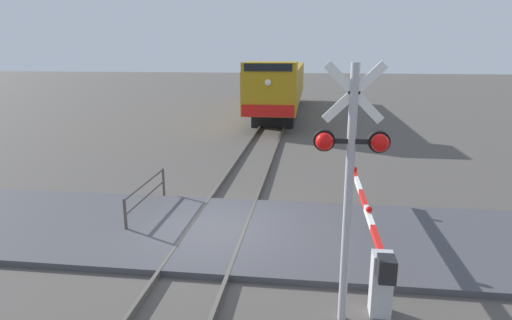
{
  "coord_description": "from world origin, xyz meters",
  "views": [
    {
      "loc": [
        2.29,
        -9.98,
        4.54
      ],
      "look_at": [
        0.88,
        1.04,
        1.7
      ],
      "focal_mm": 30.28,
      "sensor_mm": 36.0,
      "label": 1
    }
  ],
  "objects_px": {
    "locomotive": "(280,85)",
    "guard_railing": "(146,193)",
    "crossing_gate": "(375,249)",
    "crossing_signal": "(350,166)"
  },
  "relations": [
    {
      "from": "crossing_signal",
      "to": "crossing_gate",
      "type": "height_order",
      "value": "crossing_signal"
    },
    {
      "from": "crossing_gate",
      "to": "crossing_signal",
      "type": "bearing_deg",
      "value": -119.33
    },
    {
      "from": "crossing_gate",
      "to": "guard_railing",
      "type": "distance_m",
      "value": 6.69
    },
    {
      "from": "guard_railing",
      "to": "crossing_gate",
      "type": "bearing_deg",
      "value": -28.6
    },
    {
      "from": "locomotive",
      "to": "crossing_signal",
      "type": "height_order",
      "value": "crossing_signal"
    },
    {
      "from": "locomotive",
      "to": "guard_railing",
      "type": "height_order",
      "value": "locomotive"
    },
    {
      "from": "guard_railing",
      "to": "crossing_signal",
      "type": "bearing_deg",
      "value": -40.21
    },
    {
      "from": "locomotive",
      "to": "crossing_signal",
      "type": "distance_m",
      "value": 25.32
    },
    {
      "from": "locomotive",
      "to": "crossing_signal",
      "type": "xyz_separation_m",
      "value": [
        2.93,
        -25.15,
        0.67
      ]
    },
    {
      "from": "locomotive",
      "to": "guard_railing",
      "type": "distance_m",
      "value": 20.93
    }
  ]
}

